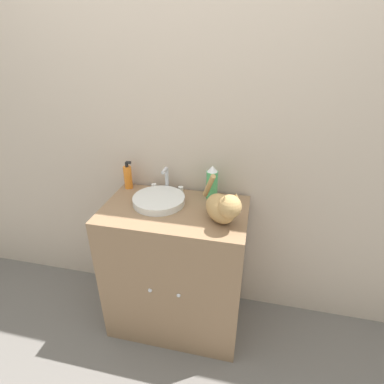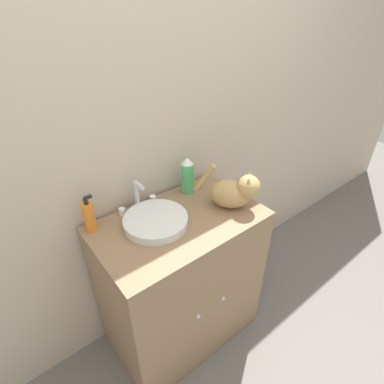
{
  "view_description": "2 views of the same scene",
  "coord_description": "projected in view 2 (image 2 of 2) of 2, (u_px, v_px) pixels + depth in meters",
  "views": [
    {
      "loc": [
        0.41,
        -1.15,
        1.74
      ],
      "look_at": [
        0.11,
        0.21,
        1.01
      ],
      "focal_mm": 28.0,
      "sensor_mm": 36.0,
      "label": 1
    },
    {
      "loc": [
        -0.65,
        -0.67,
        1.77
      ],
      "look_at": [
        0.07,
        0.23,
        1.02
      ],
      "focal_mm": 28.0,
      "sensor_mm": 36.0,
      "label": 2
    }
  ],
  "objects": [
    {
      "name": "cat",
      "position": [
        234.0,
        191.0,
        1.47
      ],
      "size": [
        0.26,
        0.3,
        0.23
      ],
      "rotation": [
        0.0,
        0.0,
        -0.91
      ],
      "color": "tan",
      "rests_on": "vanity_cabinet"
    },
    {
      "name": "soap_bottle",
      "position": [
        89.0,
        216.0,
        1.33
      ],
      "size": [
        0.05,
        0.05,
        0.18
      ],
      "color": "orange",
      "rests_on": "vanity_cabinet"
    },
    {
      "name": "vanity_cabinet",
      "position": [
        181.0,
        282.0,
        1.67
      ],
      "size": [
        0.82,
        0.51,
        0.88
      ],
      "color": "#8C6B4C",
      "rests_on": "ground_plane"
    },
    {
      "name": "wall_back",
      "position": [
        141.0,
        128.0,
        1.42
      ],
      "size": [
        6.0,
        0.05,
        2.5
      ],
      "color": "#C6B29E",
      "rests_on": "ground_plane"
    },
    {
      "name": "ground_plane",
      "position": [
        208.0,
        358.0,
        1.75
      ],
      "size": [
        8.0,
        8.0,
        0.0
      ],
      "primitive_type": "plane",
      "color": "slate"
    },
    {
      "name": "sink_basin",
      "position": [
        156.0,
        221.0,
        1.39
      ],
      "size": [
        0.3,
        0.3,
        0.04
      ],
      "color": "silver",
      "rests_on": "vanity_cabinet"
    },
    {
      "name": "spray_bottle",
      "position": [
        187.0,
        176.0,
        1.59
      ],
      "size": [
        0.07,
        0.07,
        0.21
      ],
      "color": "#4CB266",
      "rests_on": "vanity_cabinet"
    },
    {
      "name": "faucet",
      "position": [
        138.0,
        197.0,
        1.47
      ],
      "size": [
        0.21,
        0.09,
        0.16
      ],
      "color": "silver",
      "rests_on": "vanity_cabinet"
    }
  ]
}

